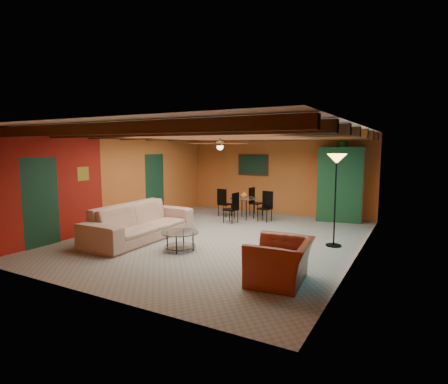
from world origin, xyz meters
The scene contains 11 objects.
room centered at (0.00, 0.11, 2.36)m, with size 6.52×8.01×2.71m.
sofa centered at (-1.70, -1.01, 0.44)m, with size 3.00×1.17×0.88m, color tan.
armchair centered at (2.34, -2.11, 0.37)m, with size 1.13×0.99×0.73m, color maroon.
coffee_table centered at (-0.26, -1.35, 0.21)m, with size 0.83×0.83×0.42m, color silver, non-canonical shape.
dining_table centered at (-0.55, 2.53, 0.47)m, with size 1.80×1.80×0.94m, color silver, non-canonical shape.
armoire centered at (2.20, 3.70, 1.11)m, with size 1.27×0.62×2.22m, color maroon.
floor_lamp centered at (2.65, 0.65, 1.07)m, with size 0.44×0.44×2.14m, color black, non-canonical shape.
ceiling_fan centered at (0.00, 0.00, 2.36)m, with size 1.50×1.50×0.44m, color #472614, non-canonical shape.
painting centered at (-0.90, 3.96, 1.65)m, with size 1.05×0.03×0.65m, color black.
potted_plant centered at (2.20, 3.70, 2.47)m, with size 0.45×0.39×0.50m, color #26661E.
vase centered at (-0.55, 2.53, 1.04)m, with size 0.20×0.20×0.20m, color orange.
Camera 1 is at (4.34, -7.70, 2.27)m, focal length 28.92 mm.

